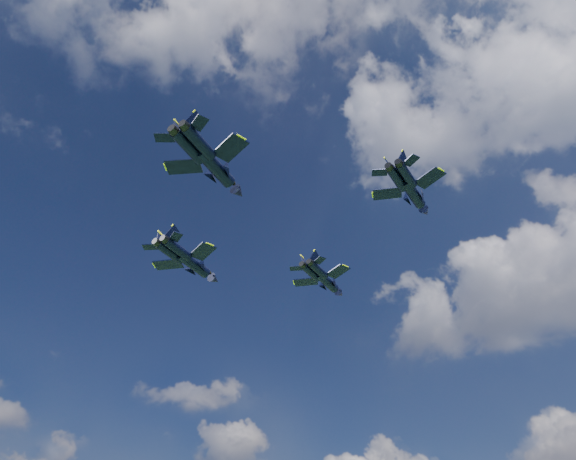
% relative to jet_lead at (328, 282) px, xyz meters
% --- Properties ---
extents(jet_lead, '(11.80, 15.26, 3.63)m').
position_rel_jet_lead_xyz_m(jet_lead, '(0.00, 0.00, 0.00)').
color(jet_lead, black).
extents(jet_left, '(13.48, 17.50, 4.16)m').
position_rel_jet_lead_xyz_m(jet_left, '(-14.84, -20.35, -0.43)').
color(jet_left, black).
extents(jet_right, '(11.34, 14.72, 3.50)m').
position_rel_jet_lead_xyz_m(jet_right, '(25.79, -14.11, -1.16)').
color(jet_right, black).
extents(jet_slot, '(13.28, 17.55, 4.14)m').
position_rel_jet_lead_xyz_m(jet_slot, '(6.58, -36.40, -1.04)').
color(jet_slot, black).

